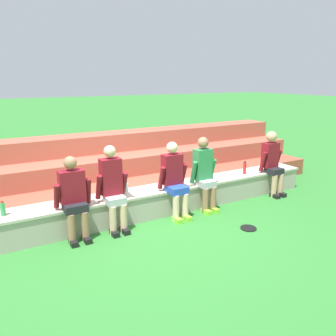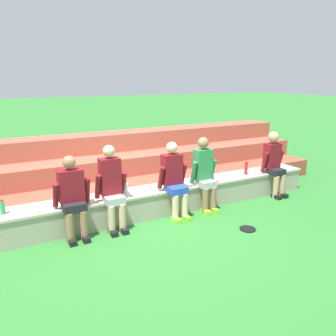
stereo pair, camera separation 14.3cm
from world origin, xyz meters
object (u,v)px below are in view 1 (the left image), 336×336
(person_far_right, at_px, (272,161))
(plastic_cup_middle, at_px, (211,175))
(person_far_left, at_px, (74,197))
(person_center, at_px, (174,179))
(person_left_of_center, at_px, (113,187))
(water_bottle_center_gap, at_px, (3,209))
(person_right_of_center, at_px, (204,173))
(water_bottle_mid_right, at_px, (245,168))
(frisbee, at_px, (248,228))
(water_bottle_near_left, at_px, (126,188))

(person_far_right, xyz_separation_m, plastic_cup_middle, (-1.36, 0.28, -0.18))
(person_far_left, height_order, person_center, person_center)
(person_left_of_center, bearing_deg, water_bottle_center_gap, 170.80)
(plastic_cup_middle, bearing_deg, person_far_left, -173.72)
(person_far_left, bearing_deg, plastic_cup_middle, 6.28)
(person_right_of_center, relative_size, water_bottle_center_gap, 6.28)
(person_left_of_center, distance_m, plastic_cup_middle, 2.15)
(water_bottle_mid_right, relative_size, water_bottle_center_gap, 1.23)
(person_far_left, height_order, frisbee, person_far_left)
(water_bottle_mid_right, xyz_separation_m, plastic_cup_middle, (-0.79, 0.08, -0.07))
(person_far_left, relative_size, water_bottle_near_left, 6.04)
(person_center, height_order, plastic_cup_middle, person_center)
(person_center, distance_m, water_bottle_mid_right, 1.82)
(person_right_of_center, height_order, person_far_right, person_right_of_center)
(person_far_left, height_order, person_far_right, person_far_right)
(person_far_left, bearing_deg, person_center, 0.10)
(person_left_of_center, xyz_separation_m, water_bottle_center_gap, (-1.57, 0.25, -0.14))
(person_center, distance_m, person_far_right, 2.37)
(person_left_of_center, relative_size, frisbee, 5.23)
(person_center, relative_size, frisbee, 5.05)
(person_left_of_center, height_order, water_bottle_center_gap, person_left_of_center)
(person_far_right, bearing_deg, person_left_of_center, 179.98)
(water_bottle_center_gap, bearing_deg, person_left_of_center, -9.20)
(person_far_left, relative_size, person_center, 0.96)
(person_far_left, height_order, water_bottle_center_gap, person_far_left)
(person_far_left, xyz_separation_m, person_far_right, (4.11, 0.02, 0.03))
(water_bottle_near_left, height_order, plastic_cup_middle, water_bottle_near_left)
(water_bottle_near_left, bearing_deg, plastic_cup_middle, 0.39)
(plastic_cup_middle, height_order, frisbee, plastic_cup_middle)
(water_bottle_near_left, bearing_deg, frisbee, -40.92)
(person_left_of_center, bearing_deg, person_far_left, -178.01)
(person_center, bearing_deg, person_far_left, -179.90)
(person_far_left, xyz_separation_m, water_bottle_near_left, (0.97, 0.29, -0.11))
(plastic_cup_middle, bearing_deg, water_bottle_center_gap, -179.59)
(water_bottle_mid_right, distance_m, frisbee, 1.74)
(person_right_of_center, bearing_deg, person_center, -179.29)
(water_bottle_near_left, height_order, frisbee, water_bottle_near_left)
(person_right_of_center, distance_m, water_bottle_center_gap, 3.34)
(person_far_left, distance_m, water_bottle_mid_right, 3.55)
(water_bottle_near_left, bearing_deg, water_bottle_center_gap, -179.56)
(person_left_of_center, relative_size, water_bottle_near_left, 6.50)
(person_center, relative_size, person_right_of_center, 0.98)
(person_center, xyz_separation_m, person_far_right, (2.37, 0.02, 0.02))
(person_left_of_center, relative_size, water_bottle_mid_right, 5.17)
(person_right_of_center, xyz_separation_m, water_bottle_near_left, (-1.42, 0.28, -0.14))
(person_right_of_center, height_order, water_bottle_near_left, person_right_of_center)
(person_left_of_center, height_order, plastic_cup_middle, person_left_of_center)
(water_bottle_mid_right, bearing_deg, person_far_right, -19.45)
(person_far_right, height_order, water_bottle_near_left, person_far_right)
(frisbee, bearing_deg, person_left_of_center, 150.37)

